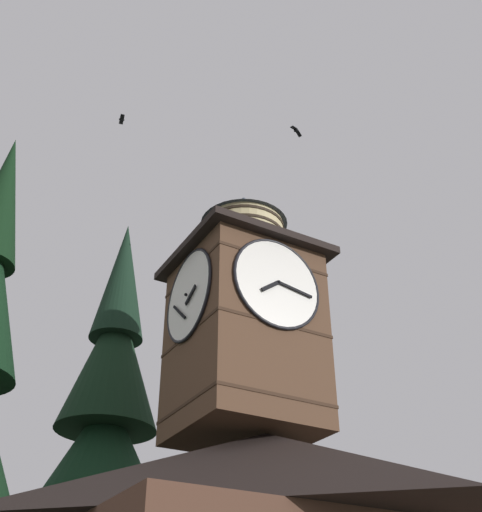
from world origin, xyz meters
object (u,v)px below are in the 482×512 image
moon (141,480)px  flying_bird_high (122,120)px  pine_tree_behind (99,486)px  clock_tower (244,318)px  flying_bird_low (296,130)px

moon → flying_bird_high: 43.85m
pine_tree_behind → moon: bearing=-113.3°
clock_tower → flying_bird_low: 8.82m
clock_tower → pine_tree_behind: (1.96, -6.83, -4.08)m
clock_tower → flying_bird_high: (3.71, -3.87, 10.14)m
moon → flying_bird_low: 46.02m
moon → flying_bird_high: size_ratio=2.38×
clock_tower → flying_bird_low: (-2.06, 0.60, 8.55)m
clock_tower → flying_bird_low: flying_bird_low is taller
flying_bird_high → flying_bird_low: flying_bird_high is taller
pine_tree_behind → flying_bird_high: flying_bird_high is taller
moon → flying_bird_low: size_ratio=2.10×
pine_tree_behind → flying_bird_high: 14.63m
moon → clock_tower: bearing=72.3°
pine_tree_behind → clock_tower: bearing=106.0°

